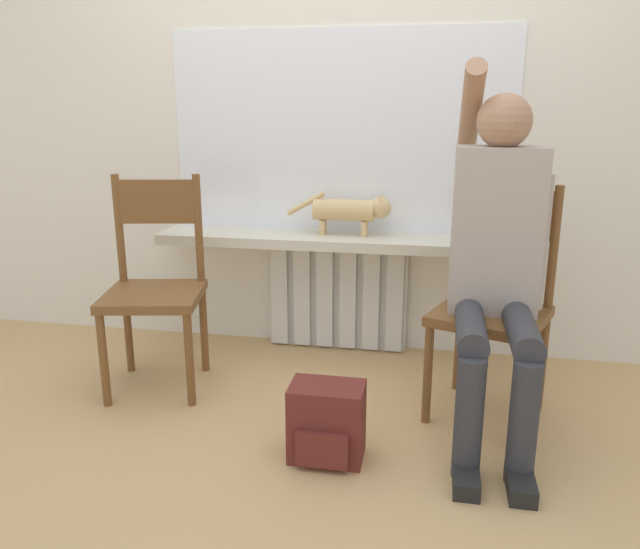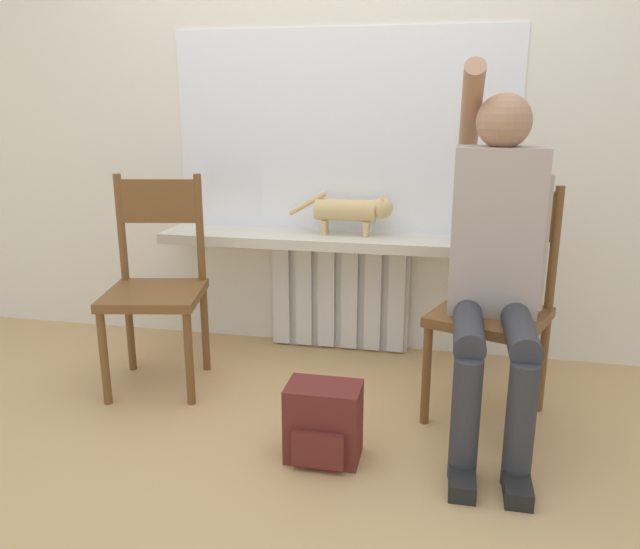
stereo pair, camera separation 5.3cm
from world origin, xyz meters
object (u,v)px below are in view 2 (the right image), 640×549
at_px(person, 496,253).
at_px(backpack, 323,423).
at_px(chair_right, 494,303).
at_px(cat, 354,210).
at_px(chair_left, 156,282).

distance_m(person, backpack, 0.91).
height_order(chair_right, cat, chair_right).
distance_m(chair_left, chair_right, 1.48).
relative_size(person, backpack, 4.97).
xyz_separation_m(chair_right, cat, (-0.66, 0.53, 0.27)).
relative_size(chair_right, cat, 1.83).
distance_m(chair_right, backpack, 0.85).
distance_m(chair_left, backpack, 1.06).
bearing_deg(chair_right, chair_left, -159.01).
bearing_deg(backpack, chair_right, 38.82).
height_order(chair_left, backpack, chair_left).
bearing_deg(chair_left, chair_right, -11.40).
height_order(person, cat, person).
xyz_separation_m(chair_right, backpack, (-0.61, -0.49, -0.34)).
bearing_deg(chair_left, cat, 21.35).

